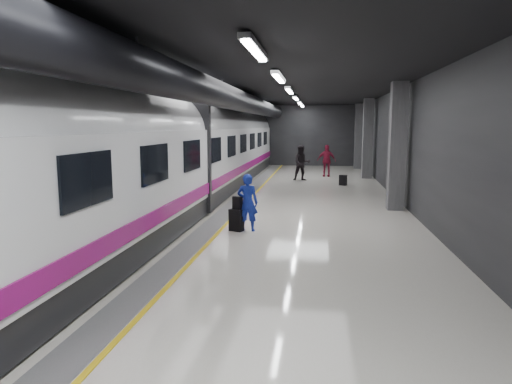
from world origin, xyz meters
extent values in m
plane|color=silver|center=(0.00, 0.00, 0.00)|extent=(40.00, 40.00, 0.00)
cube|color=black|center=(0.00, 0.00, 4.50)|extent=(10.00, 40.00, 0.02)
cube|color=#28282B|center=(0.00, 20.00, 2.25)|extent=(10.00, 0.02, 4.50)
cube|color=#28282B|center=(-5.00, 0.00, 2.25)|extent=(0.02, 40.00, 4.50)
cube|color=#28282B|center=(5.00, 0.00, 2.25)|extent=(0.02, 40.00, 4.50)
cube|color=slate|center=(-1.35, 0.00, 0.01)|extent=(0.65, 39.80, 0.01)
cube|color=yellow|center=(-0.95, 0.00, 0.01)|extent=(0.10, 39.80, 0.01)
cylinder|color=black|center=(-1.30, 0.00, 3.95)|extent=(0.80, 38.00, 0.80)
cube|color=silver|center=(0.60, -6.00, 4.40)|extent=(0.22, 2.60, 0.10)
cube|color=silver|center=(0.60, -1.00, 4.40)|extent=(0.22, 2.60, 0.10)
cube|color=silver|center=(0.60, 4.00, 4.40)|extent=(0.22, 2.60, 0.10)
cube|color=silver|center=(0.60, 9.00, 4.40)|extent=(0.22, 2.60, 0.10)
cube|color=silver|center=(0.60, 14.00, 4.40)|extent=(0.22, 2.60, 0.10)
cube|color=silver|center=(0.60, 18.00, 4.40)|extent=(0.22, 2.60, 0.10)
cube|color=#515154|center=(4.55, 2.00, 2.25)|extent=(0.55, 0.55, 4.50)
cube|color=#515154|center=(4.55, 12.00, 2.25)|extent=(0.55, 0.55, 4.50)
cube|color=#515154|center=(4.55, 18.00, 2.25)|extent=(0.55, 0.55, 4.50)
cube|color=black|center=(-3.25, 0.00, 0.35)|extent=(2.80, 38.00, 0.60)
cube|color=white|center=(-3.25, 0.00, 1.75)|extent=(2.90, 38.00, 2.20)
cylinder|color=white|center=(-3.25, 0.00, 2.70)|extent=(2.80, 38.00, 2.80)
cube|color=#890C64|center=(-1.78, 0.00, 0.95)|extent=(0.04, 38.00, 0.35)
cube|color=black|center=(-3.25, 0.00, 2.00)|extent=(3.05, 0.25, 3.80)
cube|color=black|center=(-1.78, -8.00, 2.15)|extent=(0.05, 1.60, 0.85)
cube|color=black|center=(-1.78, -5.00, 2.15)|extent=(0.05, 1.60, 0.85)
cube|color=black|center=(-1.78, -2.00, 2.15)|extent=(0.05, 1.60, 0.85)
cube|color=black|center=(-1.78, 1.00, 2.15)|extent=(0.05, 1.60, 0.85)
cube|color=black|center=(-1.78, 4.00, 2.15)|extent=(0.05, 1.60, 0.85)
cube|color=black|center=(-1.78, 7.00, 2.15)|extent=(0.05, 1.60, 0.85)
cube|color=black|center=(-1.78, 10.00, 2.15)|extent=(0.05, 1.60, 0.85)
cube|color=black|center=(-1.78, 13.00, 2.15)|extent=(0.05, 1.60, 0.85)
cube|color=black|center=(-1.78, 16.00, 2.15)|extent=(0.05, 1.60, 0.85)
imported|color=#192EBB|center=(-0.18, -2.05, 0.82)|extent=(0.62, 0.42, 1.64)
cube|color=black|center=(-0.49, -2.11, 0.31)|extent=(0.45, 0.37, 0.63)
cube|color=black|center=(-0.46, -2.08, 0.81)|extent=(0.31, 0.26, 0.36)
imported|color=black|center=(0.90, 10.31, 0.97)|extent=(1.07, 0.90, 1.94)
imported|color=maroon|center=(2.27, 12.64, 0.94)|extent=(1.14, 0.56, 1.87)
cube|color=black|center=(3.05, 8.52, 0.26)|extent=(0.42, 0.35, 0.53)
camera|label=1|loc=(1.80, -14.68, 2.98)|focal=32.00mm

